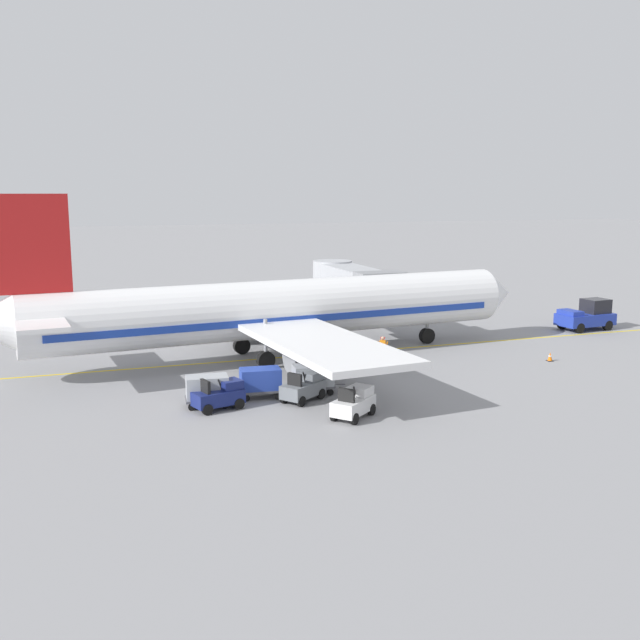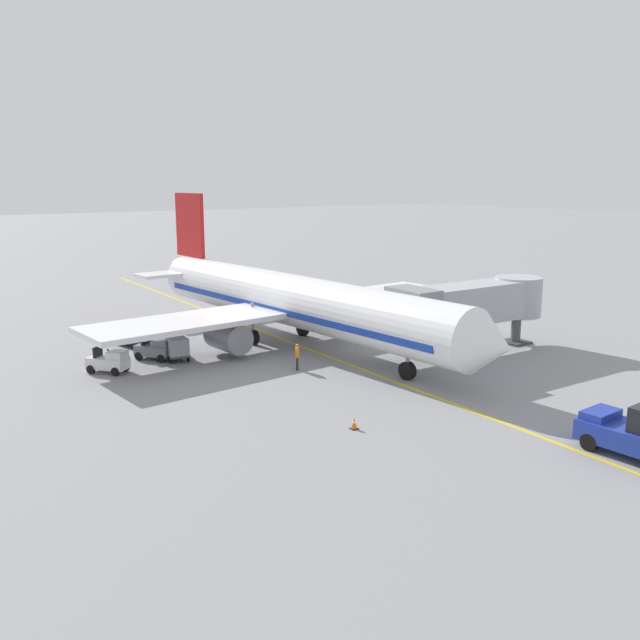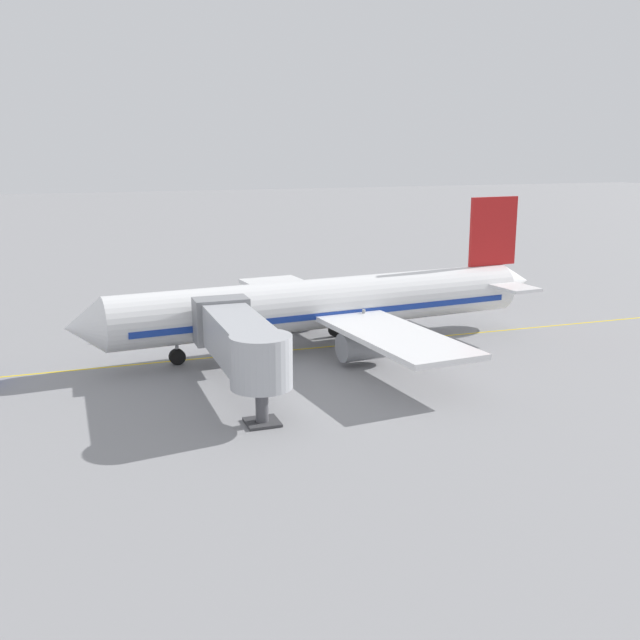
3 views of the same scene
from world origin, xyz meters
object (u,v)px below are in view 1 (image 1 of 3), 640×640
(baggage_tug_trailing, at_px, (304,387))
(jet_bridge, at_px, (353,284))
(parked_airliner, at_px, (278,310))
(baggage_cart_second_in_train, at_px, (260,380))
(baggage_tug_spare, at_px, (354,403))
(ground_crew_wing_walker, at_px, (383,348))
(baggage_cart_third_in_train, at_px, (207,388))
(safety_cone_nose_left, at_px, (550,357))
(pushback_tractor, at_px, (587,316))
(baggage_tug_lead, at_px, (220,395))
(baggage_cart_front, at_px, (313,377))

(baggage_tug_trailing, bearing_deg, jet_bridge, 151.50)
(parked_airliner, xyz_separation_m, baggage_cart_second_in_train, (8.57, -3.41, -2.24))
(baggage_tug_spare, relative_size, ground_crew_wing_walker, 1.59)
(baggage_tug_trailing, height_order, baggage_cart_third_in_train, baggage_tug_trailing)
(baggage_cart_second_in_train, relative_size, safety_cone_nose_left, 5.01)
(parked_airliner, height_order, safety_cone_nose_left, parked_airliner)
(baggage_cart_second_in_train, bearing_deg, pushback_tractor, 109.45)
(baggage_tug_lead, height_order, baggage_tug_trailing, same)
(baggage_tug_trailing, bearing_deg, parked_airliner, 171.77)
(pushback_tractor, bearing_deg, baggage_tug_spare, -59.63)
(parked_airliner, xyz_separation_m, baggage_tug_spare, (13.38, -0.02, -2.47))
(baggage_cart_second_in_train, distance_m, baggage_cart_third_in_train, 3.02)
(jet_bridge, height_order, safety_cone_nose_left, jet_bridge)
(pushback_tractor, height_order, safety_cone_nose_left, pushback_tractor)
(ground_crew_wing_walker, bearing_deg, baggage_cart_third_in_train, -64.26)
(jet_bridge, distance_m, baggage_tug_lead, 24.13)
(ground_crew_wing_walker, xyz_separation_m, safety_cone_nose_left, (3.19, 10.34, -0.66))
(ground_crew_wing_walker, relative_size, safety_cone_nose_left, 2.86)
(baggage_tug_spare, xyz_separation_m, baggage_cart_second_in_train, (-4.81, -3.39, 0.24))
(parked_airliner, xyz_separation_m, safety_cone_nose_left, (6.48, 16.30, -2.90))
(baggage_tug_lead, distance_m, safety_cone_nose_left, 22.43)
(baggage_tug_trailing, bearing_deg, baggage_tug_lead, -89.05)
(baggage_cart_front, distance_m, ground_crew_wing_walker, 8.50)
(baggage_tug_lead, relative_size, baggage_tug_trailing, 1.00)
(baggage_tug_lead, bearing_deg, parked_airliner, 149.42)
(pushback_tractor, bearing_deg, ground_crew_wing_walker, -75.75)
(parked_airliner, relative_size, baggage_tug_lead, 13.65)
(baggage_tug_lead, bearing_deg, baggage_cart_front, 102.39)
(pushback_tractor, distance_m, baggage_cart_second_in_train, 30.96)
(pushback_tractor, height_order, baggage_tug_lead, pushback_tractor)
(parked_airliner, distance_m, baggage_cart_second_in_train, 9.49)
(parked_airliner, height_order, baggage_tug_trailing, parked_airliner)
(pushback_tractor, relative_size, safety_cone_nose_left, 7.73)
(baggage_tug_lead, distance_m, baggage_tug_trailing, 4.44)
(jet_bridge, xyz_separation_m, baggage_cart_third_in_train, (18.27, -15.18, -2.50))
(jet_bridge, relative_size, baggage_tug_trailing, 4.68)
(pushback_tractor, bearing_deg, baggage_tug_trailing, -66.93)
(baggage_tug_spare, height_order, baggage_cart_third_in_train, baggage_tug_spare)
(baggage_tug_trailing, bearing_deg, baggage_tug_spare, 21.69)
(jet_bridge, height_order, baggage_tug_trailing, jet_bridge)
(baggage_cart_second_in_train, bearing_deg, baggage_cart_third_in_train, -77.34)
(parked_airliner, distance_m, ground_crew_wing_walker, 7.17)
(baggage_cart_third_in_train, bearing_deg, parked_airliner, 145.45)
(safety_cone_nose_left, bearing_deg, baggage_tug_lead, -81.19)
(pushback_tractor, relative_size, baggage_cart_second_in_train, 1.54)
(baggage_cart_second_in_train, height_order, ground_crew_wing_walker, ground_crew_wing_walker)
(jet_bridge, bearing_deg, baggage_cart_third_in_train, -39.73)
(jet_bridge, xyz_separation_m, safety_cone_nose_left, (15.52, 7.48, -3.16))
(parked_airliner, xyz_separation_m, ground_crew_wing_walker, (3.29, 5.96, -2.23))
(baggage_tug_lead, xyz_separation_m, safety_cone_nose_left, (-3.44, 22.16, -0.42))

